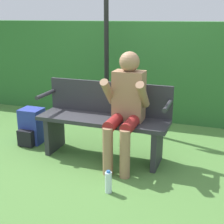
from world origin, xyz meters
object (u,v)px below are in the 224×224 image
Objects in this scene: park_bench at (105,119)px; parked_car at (98,36)px; person_seated at (126,104)px; water_bottle at (108,182)px; backpack at (32,127)px; signpost at (106,36)px.

parked_car is at bearing 112.49° from park_bench.
water_bottle is (0.04, -0.66, -0.60)m from person_seated.
person_seated is at bearing 93.21° from water_bottle.
park_bench is 0.35× the size of parked_car.
backpack is at bearing 173.15° from person_seated.
water_bottle is at bearing -86.79° from person_seated.
parked_car is (-5.65, 13.61, 0.48)m from water_bottle.
signpost is 0.54× the size of parked_car.
signpost is at bearing -169.63° from parked_car.
person_seated reaches higher than parked_car.
signpost reaches higher than backpack.
backpack is 1.62m from water_bottle.
person_seated is at bearing -6.85° from backpack.
park_bench is 0.92m from water_bottle.
parked_car reaches higher than water_bottle.
person_seated is 0.89m from water_bottle.
water_bottle is at bearing -66.64° from park_bench.
parked_car is at bearing 113.43° from person_seated.
signpost reaches higher than water_bottle.
park_bench reaches higher than water_bottle.
person_seated is at bearing -22.13° from park_bench.
parked_car reaches higher than park_bench.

